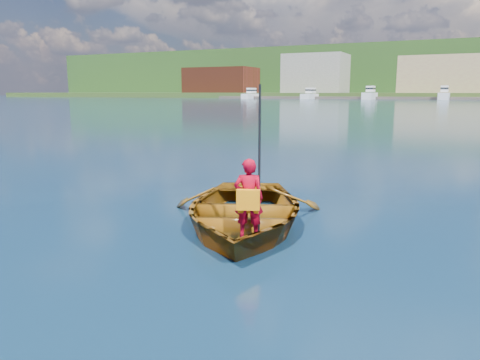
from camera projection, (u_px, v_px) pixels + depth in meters
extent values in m
plane|color=#0F293B|center=(321.00, 224.00, 8.07)|extent=(600.00, 600.00, 0.00)
imported|color=brown|center=(243.00, 211.00, 7.87)|extent=(4.16, 4.81, 0.84)
imported|color=#9F0219|center=(249.00, 198.00, 6.90)|extent=(0.51, 0.42, 1.19)
cube|color=orange|center=(248.00, 200.00, 6.78)|extent=(0.35, 0.22, 0.30)
cube|color=orange|center=(249.00, 196.00, 7.01)|extent=(0.35, 0.20, 0.30)
cube|color=orange|center=(249.00, 210.00, 6.93)|extent=(0.36, 0.31, 0.05)
cylinder|color=black|center=(259.00, 161.00, 6.93)|extent=(0.05, 0.05, 2.25)
cube|color=#3C5B25|center=(463.00, 95.00, 175.98)|extent=(400.00, 80.00, 2.00)
cube|color=#2A471E|center=(466.00, 73.00, 218.37)|extent=(400.00, 100.00, 22.00)
cube|color=#51463E|center=(465.00, 98.00, 138.48)|extent=(160.01, 11.49, 0.80)
cube|color=brown|center=(221.00, 80.00, 191.25)|extent=(28.00, 16.00, 10.00)
cube|color=gray|center=(316.00, 74.00, 173.77)|extent=(22.00, 16.00, 14.00)
cube|color=#9D8869|center=(447.00, 74.00, 154.71)|extent=(30.00, 16.00, 12.00)
cube|color=white|center=(250.00, 96.00, 162.98)|extent=(2.70, 9.63, 1.86)
cube|color=white|center=(251.00, 91.00, 163.46)|extent=(1.89, 4.33, 1.80)
cube|color=black|center=(251.00, 90.00, 163.44)|extent=(1.94, 4.53, 0.50)
cube|color=white|center=(310.00, 97.00, 153.80)|extent=(3.02, 10.79, 1.89)
cube|color=white|center=(311.00, 90.00, 154.37)|extent=(2.12, 4.86, 1.80)
cube|color=black|center=(311.00, 90.00, 154.36)|extent=(2.18, 5.07, 0.50)
cube|color=white|center=(370.00, 96.00, 145.45)|extent=(3.02, 10.79, 2.34)
cube|color=white|center=(371.00, 89.00, 145.98)|extent=(2.12, 4.86, 1.80)
cube|color=black|center=(371.00, 89.00, 145.96)|extent=(2.18, 5.07, 0.50)
cube|color=white|center=(444.00, 97.00, 136.36)|extent=(2.88, 10.29, 2.32)
cube|color=white|center=(445.00, 89.00, 136.84)|extent=(2.02, 4.63, 1.80)
cube|color=black|center=(445.00, 88.00, 136.82)|extent=(2.08, 4.84, 0.50)
cylinder|color=#382314|center=(204.00, 80.00, 252.68)|extent=(0.80, 0.80, 3.08)
sphere|color=#234D15|center=(204.00, 72.00, 251.92)|extent=(5.75, 5.75, 5.75)
cylinder|color=#382314|center=(382.00, 64.00, 249.44)|extent=(0.80, 0.80, 3.40)
sphere|color=#234D15|center=(382.00, 55.00, 248.60)|extent=(6.35, 6.35, 6.35)
cylinder|color=#382314|center=(306.00, 61.00, 289.87)|extent=(0.80, 0.80, 3.16)
sphere|color=#234D15|center=(307.00, 54.00, 289.09)|extent=(5.89, 5.89, 5.89)
cylinder|color=#382314|center=(254.00, 71.00, 264.45)|extent=(0.80, 0.80, 3.81)
sphere|color=#234D15|center=(254.00, 62.00, 263.51)|extent=(7.11, 7.11, 7.11)
cylinder|color=#382314|center=(183.00, 84.00, 246.27)|extent=(0.80, 0.80, 2.64)
sphere|color=#234D15|center=(182.00, 77.00, 245.62)|extent=(4.92, 4.92, 4.92)
cylinder|color=#382314|center=(316.00, 63.00, 277.44)|extent=(0.80, 0.80, 2.67)
sphere|color=#234D15|center=(316.00, 57.00, 276.78)|extent=(4.98, 4.98, 4.98)
cylinder|color=#382314|center=(204.00, 73.00, 274.34)|extent=(0.80, 0.80, 3.85)
sphere|color=#234D15|center=(204.00, 64.00, 273.39)|extent=(7.20, 7.20, 7.20)
cylinder|color=#382314|center=(273.00, 71.00, 261.47)|extent=(0.80, 0.80, 2.99)
sphere|color=#234D15|center=(273.00, 64.00, 260.73)|extent=(5.59, 5.59, 5.59)
cylinder|color=#382314|center=(320.00, 60.00, 283.95)|extent=(0.80, 0.80, 3.55)
sphere|color=#234D15|center=(321.00, 52.00, 283.08)|extent=(6.62, 6.62, 6.62)
cylinder|color=#382314|center=(351.00, 79.00, 215.14)|extent=(0.80, 0.80, 3.16)
sphere|color=#234D15|center=(351.00, 70.00, 214.36)|extent=(5.89, 5.89, 5.89)
cylinder|color=#382314|center=(245.00, 70.00, 272.58)|extent=(0.80, 0.80, 3.99)
sphere|color=#234D15|center=(246.00, 60.00, 271.60)|extent=(7.44, 7.44, 7.44)
cylinder|color=#382314|center=(224.00, 83.00, 236.48)|extent=(0.80, 0.80, 3.26)
sphere|color=#234D15|center=(224.00, 74.00, 235.67)|extent=(6.08, 6.08, 6.08)
cylinder|color=#382314|center=(404.00, 79.00, 204.92)|extent=(0.80, 0.80, 3.06)
sphere|color=#234D15|center=(405.00, 69.00, 204.16)|extent=(5.71, 5.71, 5.71)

